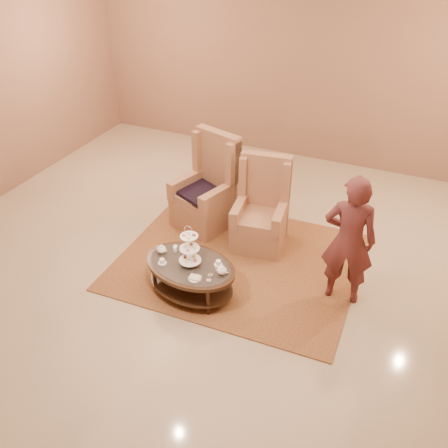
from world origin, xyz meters
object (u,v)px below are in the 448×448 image
at_px(armchair_right, 261,216).
at_px(person, 349,241).
at_px(tea_table, 191,269).
at_px(armchair_left, 209,195).

bearing_deg(armchair_right, person, -35.85).
height_order(tea_table, armchair_right, armchair_right).
bearing_deg(armchair_left, armchair_right, 6.63).
height_order(tea_table, person, person).
xyz_separation_m(armchair_left, person, (2.16, -0.86, 0.36)).
height_order(armchair_right, person, person).
relative_size(tea_table, person, 0.78).
relative_size(tea_table, armchair_left, 0.93).
distance_m(tea_table, armchair_right, 1.41).
height_order(tea_table, armchair_left, armchair_left).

